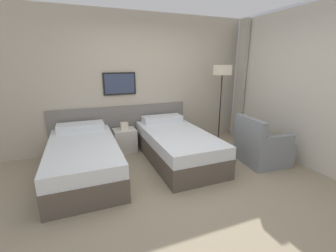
{
  "coord_description": "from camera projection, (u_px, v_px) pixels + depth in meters",
  "views": [
    {
      "loc": [
        -1.29,
        -2.67,
        1.73
      ],
      "look_at": [
        0.09,
        0.79,
        0.68
      ],
      "focal_mm": 24.0,
      "sensor_mm": 36.0,
      "label": 1
    }
  ],
  "objects": [
    {
      "name": "bed_near_door",
      "position": [
        84.0,
        158.0,
        3.55
      ],
      "size": [
        1.02,
        2.03,
        0.66
      ],
      "color": "brown",
      "rests_on": "ground_plane"
    },
    {
      "name": "wall_headboard",
      "position": [
        142.0,
        84.0,
        4.68
      ],
      "size": [
        10.0,
        0.1,
        2.7
      ],
      "color": "#B7AD99",
      "rests_on": "ground_plane"
    },
    {
      "name": "wall_window",
      "position": [
        318.0,
        88.0,
        3.59
      ],
      "size": [
        0.21,
        4.4,
        2.7
      ],
      "color": "white",
      "rests_on": "ground_plane"
    },
    {
      "name": "ground_plane",
      "position": [
        182.0,
        184.0,
        3.32
      ],
      "size": [
        16.0,
        16.0,
        0.0
      ],
      "primitive_type": "plane",
      "color": "gray"
    },
    {
      "name": "bed_near_window",
      "position": [
        177.0,
        145.0,
        4.12
      ],
      "size": [
        1.02,
        2.03,
        0.66
      ],
      "color": "brown",
      "rests_on": "ground_plane"
    },
    {
      "name": "nightstand",
      "position": [
        125.0,
        140.0,
        4.53
      ],
      "size": [
        0.43,
        0.38,
        0.59
      ],
      "color": "beige",
      "rests_on": "ground_plane"
    },
    {
      "name": "floor_lamp",
      "position": [
        222.0,
        77.0,
        4.63
      ],
      "size": [
        0.27,
        0.27,
        1.69
      ],
      "color": "black",
      "rests_on": "ground_plane"
    },
    {
      "name": "armchair",
      "position": [
        261.0,
        148.0,
        4.0
      ],
      "size": [
        0.79,
        0.81,
        0.84
      ],
      "rotation": [
        0.0,
        0.0,
        1.48
      ],
      "color": "gray",
      "rests_on": "ground_plane"
    }
  ]
}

